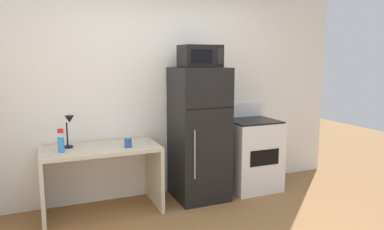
% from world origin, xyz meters
% --- Properties ---
extents(wall_back_white, '(5.00, 0.10, 2.60)m').
position_xyz_m(wall_back_white, '(0.00, 1.70, 1.30)').
color(wall_back_white, white).
rests_on(wall_back_white, ground).
extents(desk, '(1.26, 0.63, 0.75)m').
position_xyz_m(desk, '(-0.85, 1.31, 0.53)').
color(desk, beige).
rests_on(desk, ground).
extents(desk_lamp, '(0.14, 0.12, 0.35)m').
position_xyz_m(desk_lamp, '(-1.16, 1.41, 0.99)').
color(desk_lamp, black).
rests_on(desk_lamp, desk).
extents(coffee_mug, '(0.08, 0.08, 0.09)m').
position_xyz_m(coffee_mug, '(-0.57, 1.19, 0.80)').
color(coffee_mug, '#264C99').
rests_on(coffee_mug, desk).
extents(spray_bottle, '(0.06, 0.06, 0.25)m').
position_xyz_m(spray_bottle, '(-1.26, 1.23, 0.85)').
color(spray_bottle, '#2D8CEA').
rests_on(spray_bottle, desk).
extents(refrigerator, '(0.61, 0.65, 1.60)m').
position_xyz_m(refrigerator, '(0.32, 1.32, 0.80)').
color(refrigerator, black).
rests_on(refrigerator, ground).
extents(microwave, '(0.46, 0.35, 0.26)m').
position_xyz_m(microwave, '(0.32, 1.30, 1.73)').
color(microwave, black).
rests_on(microwave, refrigerator).
extents(oven_range, '(0.64, 0.61, 1.10)m').
position_xyz_m(oven_range, '(1.09, 1.33, 0.47)').
color(oven_range, white).
rests_on(oven_range, ground).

